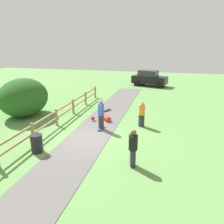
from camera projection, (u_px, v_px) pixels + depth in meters
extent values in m
plane|color=#60934C|center=(88.00, 138.00, 12.10)|extent=(60.00, 60.00, 0.00)
cube|color=#605E5B|center=(88.00, 137.00, 12.10)|extent=(2.40, 28.00, 0.02)
cube|color=#997A51|center=(33.00, 133.00, 11.37)|extent=(0.12, 0.12, 1.10)
cube|color=#997A51|center=(56.00, 117.00, 13.74)|extent=(0.12, 0.12, 1.10)
cube|color=#997A51|center=(73.00, 106.00, 16.11)|extent=(0.12, 0.12, 1.10)
cube|color=#997A51|center=(86.00, 98.00, 18.48)|extent=(0.12, 0.12, 1.10)
cube|color=#997A51|center=(95.00, 92.00, 20.85)|extent=(0.12, 0.12, 1.10)
cube|color=#997A51|center=(46.00, 125.00, 12.57)|extent=(0.08, 18.00, 0.09)
cube|color=#997A51|center=(45.00, 118.00, 12.43)|extent=(0.08, 18.00, 0.09)
ellipsoid|color=#23561E|center=(24.00, 97.00, 15.41)|extent=(3.20, 3.84, 2.72)
cylinder|color=black|center=(37.00, 143.00, 10.39)|extent=(0.56, 0.56, 0.90)
cube|color=#265999|center=(101.00, 128.00, 13.20)|extent=(0.34, 0.82, 0.02)
cylinder|color=silver|center=(102.00, 127.00, 13.49)|extent=(0.04, 0.06, 0.06)
cylinder|color=silver|center=(104.00, 127.00, 13.43)|extent=(0.04, 0.06, 0.06)
cylinder|color=silver|center=(98.00, 130.00, 13.00)|extent=(0.04, 0.06, 0.06)
cylinder|color=silver|center=(100.00, 131.00, 12.94)|extent=(0.04, 0.06, 0.06)
cube|color=#2D2D33|center=(101.00, 122.00, 13.07)|extent=(0.25, 0.35, 0.84)
cylinder|color=blue|center=(101.00, 109.00, 12.83)|extent=(0.44, 0.44, 0.70)
sphere|color=#9E704C|center=(101.00, 102.00, 12.69)|extent=(0.25, 0.25, 0.25)
cylinder|color=red|center=(104.00, 116.00, 15.00)|extent=(1.23, 1.35, 0.36)
sphere|color=red|center=(93.00, 118.00, 14.64)|extent=(0.26, 0.26, 0.26)
cube|color=black|center=(107.00, 110.00, 16.79)|extent=(0.52, 0.81, 0.02)
cylinder|color=silver|center=(109.00, 110.00, 17.05)|extent=(0.05, 0.07, 0.06)
cylinder|color=silver|center=(110.00, 110.00, 16.96)|extent=(0.05, 0.07, 0.06)
cylinder|color=silver|center=(104.00, 111.00, 16.64)|extent=(0.05, 0.07, 0.06)
cylinder|color=silver|center=(106.00, 112.00, 16.55)|extent=(0.05, 0.07, 0.06)
cube|color=#2D2D33|center=(133.00, 158.00, 9.18)|extent=(0.29, 0.37, 0.79)
cylinder|color=black|center=(133.00, 142.00, 8.96)|extent=(0.48, 0.48, 0.66)
sphere|color=brown|center=(134.00, 132.00, 8.82)|extent=(0.24, 0.24, 0.24)
cube|color=#2D2D33|center=(141.00, 120.00, 13.65)|extent=(0.36, 0.37, 0.78)
cylinder|color=orange|center=(142.00, 110.00, 13.43)|extent=(0.54, 0.54, 0.65)
sphere|color=beige|center=(142.00, 103.00, 13.30)|extent=(0.23, 0.23, 0.23)
cube|color=black|center=(149.00, 80.00, 26.55)|extent=(4.49, 2.66, 0.90)
cube|color=#2D333D|center=(148.00, 73.00, 26.39)|extent=(2.51, 2.04, 0.70)
cylinder|color=black|center=(162.00, 83.00, 26.81)|extent=(0.68, 0.39, 0.64)
cylinder|color=black|center=(158.00, 85.00, 25.33)|extent=(0.68, 0.39, 0.64)
cylinder|color=black|center=(142.00, 81.00, 28.03)|extent=(0.68, 0.39, 0.64)
cylinder|color=black|center=(136.00, 84.00, 26.56)|extent=(0.68, 0.39, 0.64)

